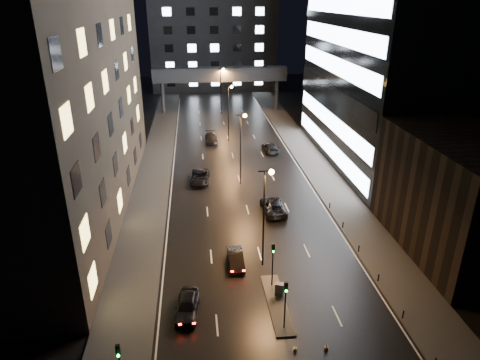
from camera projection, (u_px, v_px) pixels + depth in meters
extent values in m
plane|color=black|center=(233.00, 155.00, 71.59)|extent=(160.00, 160.00, 0.00)
cube|color=#383533|center=(155.00, 169.00, 65.75)|extent=(5.00, 110.00, 0.15)
cube|color=#383533|center=(313.00, 163.00, 68.24)|extent=(5.00, 110.00, 0.15)
cube|color=#2D2319|center=(41.00, 41.00, 46.85)|extent=(15.00, 48.00, 40.00)
cube|color=black|center=(459.00, 196.00, 42.89)|extent=(10.00, 18.00, 12.00)
cube|color=black|center=(407.00, 11.00, 61.56)|extent=(20.00, 36.00, 45.00)
cube|color=#333335|center=(213.00, 43.00, 119.66)|extent=(34.00, 14.00, 25.00)
cube|color=#333335|center=(220.00, 74.00, 95.65)|extent=(30.00, 3.00, 3.00)
cylinder|color=#333335|center=(163.00, 98.00, 96.33)|extent=(0.80, 0.80, 7.00)
cylinder|color=#333335|center=(276.00, 95.00, 98.92)|extent=(0.80, 0.80, 7.00)
cube|color=#383533|center=(277.00, 303.00, 36.87)|extent=(1.60, 8.00, 0.15)
cylinder|color=black|center=(272.00, 269.00, 38.44)|extent=(0.12, 0.12, 3.50)
cube|color=black|center=(273.00, 248.00, 37.57)|extent=(0.28, 0.22, 0.90)
sphere|color=#0CFF33|center=(273.00, 252.00, 37.55)|extent=(0.18, 0.18, 0.18)
cylinder|color=black|center=(285.00, 310.00, 33.41)|extent=(0.12, 0.12, 3.50)
cube|color=black|center=(286.00, 287.00, 32.54)|extent=(0.28, 0.22, 0.90)
sphere|color=#0CFF33|center=(286.00, 291.00, 32.53)|extent=(0.18, 0.18, 0.18)
cube|color=black|center=(118.00, 351.00, 26.86)|extent=(0.28, 0.22, 0.90)
sphere|color=#0CFF33|center=(118.00, 356.00, 26.84)|extent=(0.18, 0.18, 0.18)
cylinder|color=black|center=(403.00, 315.00, 34.97)|extent=(0.12, 0.12, 0.90)
cylinder|color=black|center=(378.00, 278.00, 39.54)|extent=(0.12, 0.12, 0.90)
cylinder|color=black|center=(359.00, 249.00, 44.10)|extent=(0.12, 0.12, 0.90)
cylinder|color=black|center=(343.00, 226.00, 48.67)|extent=(0.12, 0.12, 0.90)
cylinder|color=black|center=(330.00, 206.00, 53.24)|extent=(0.12, 0.12, 0.90)
cylinder|color=black|center=(264.00, 220.00, 40.38)|extent=(0.18, 0.18, 10.00)
cylinder|color=black|center=(265.00, 171.00, 38.41)|extent=(1.20, 0.12, 0.12)
sphere|color=#FF9E38|center=(271.00, 172.00, 38.51)|extent=(0.50, 0.50, 0.50)
cylinder|color=black|center=(241.00, 151.00, 58.66)|extent=(0.18, 0.18, 10.00)
cylinder|color=black|center=(241.00, 115.00, 56.69)|extent=(1.20, 0.12, 0.12)
sphere|color=#FF9E38|center=(245.00, 116.00, 56.78)|extent=(0.50, 0.50, 0.50)
cylinder|color=black|center=(228.00, 114.00, 76.93)|extent=(0.18, 0.18, 10.00)
cylinder|color=black|center=(228.00, 86.00, 74.96)|extent=(1.20, 0.12, 0.12)
sphere|color=#FF9E38|center=(231.00, 87.00, 75.06)|extent=(0.50, 0.50, 0.50)
cylinder|color=black|center=(221.00, 92.00, 95.20)|extent=(0.18, 0.18, 10.00)
cylinder|color=black|center=(220.00, 69.00, 93.23)|extent=(1.20, 0.12, 0.12)
sphere|color=#FF9E38|center=(223.00, 69.00, 93.33)|extent=(0.50, 0.50, 0.50)
imported|color=black|center=(187.00, 306.00, 35.56)|extent=(2.30, 4.70, 1.54)
imported|color=black|center=(236.00, 259.00, 42.08)|extent=(1.48, 4.15, 1.36)
imported|color=black|center=(200.00, 177.00, 60.96)|extent=(3.01, 5.75, 1.55)
imported|color=black|center=(211.00, 138.00, 77.78)|extent=(2.21, 5.34, 1.54)
imported|color=black|center=(273.00, 206.00, 52.42)|extent=(2.81, 5.76, 1.58)
imported|color=black|center=(270.00, 147.00, 73.00)|extent=(2.48, 5.41, 1.53)
cube|color=#4D4D4F|center=(279.00, 289.00, 37.66)|extent=(0.86, 0.73, 1.15)
cone|color=orange|center=(295.00, 349.00, 31.94)|extent=(0.40, 0.40, 0.44)
cone|color=#F2530C|center=(326.00, 347.00, 31.99)|extent=(0.40, 0.40, 0.54)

